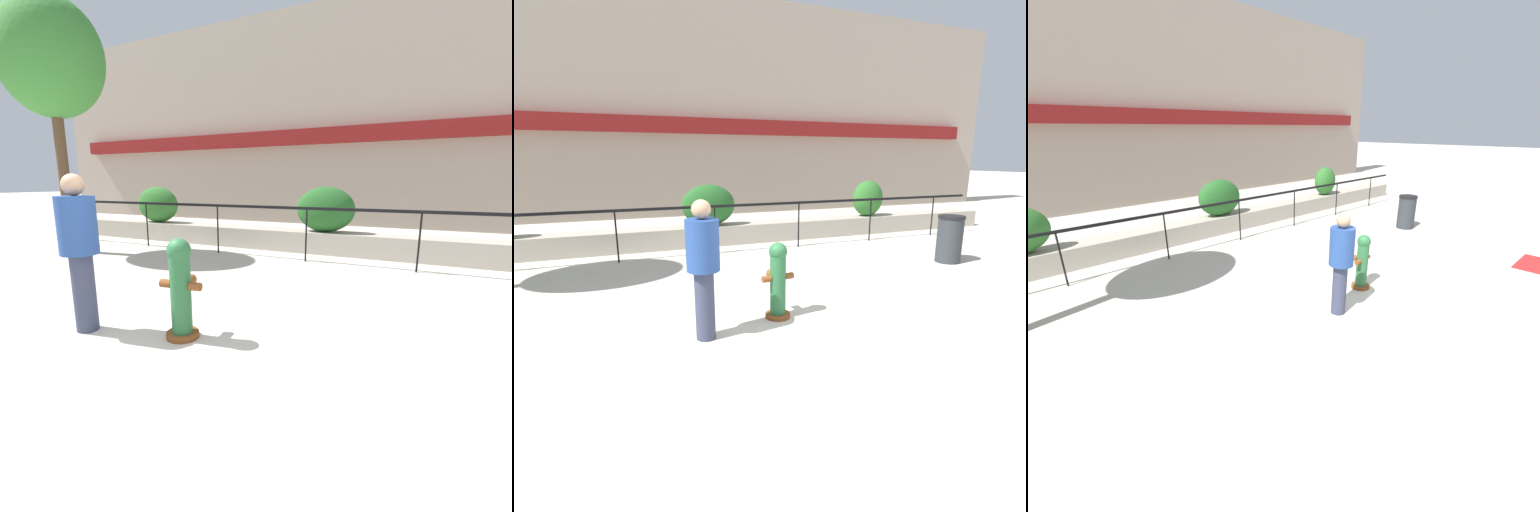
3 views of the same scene
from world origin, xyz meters
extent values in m
plane|color=beige|center=(0.00, 0.00, 0.00)|extent=(120.00, 120.00, 0.00)
cube|color=gray|center=(0.00, 12.00, 4.00)|extent=(30.00, 1.00, 8.00)
cube|color=maroon|center=(0.00, 11.32, 3.36)|extent=(27.00, 0.36, 0.56)
cube|color=#ADA393|center=(0.00, 6.00, 0.25)|extent=(18.00, 0.70, 0.50)
cube|color=black|center=(0.00, 4.90, 1.12)|extent=(15.00, 0.05, 0.06)
cylinder|color=black|center=(-6.43, 4.90, 0.57)|extent=(0.04, 0.04, 1.15)
cylinder|color=black|center=(-4.29, 4.90, 0.57)|extent=(0.04, 0.04, 1.15)
cylinder|color=black|center=(-2.14, 4.90, 0.57)|extent=(0.04, 0.04, 1.15)
cylinder|color=black|center=(0.00, 4.90, 0.57)|extent=(0.04, 0.04, 1.15)
cylinder|color=black|center=(2.14, 4.90, 0.57)|extent=(0.04, 0.04, 1.15)
ellipsoid|color=#2D6B28|center=(-4.84, 6.00, 1.01)|extent=(1.37, 0.67, 1.02)
ellipsoid|color=#235B23|center=(0.12, 6.00, 1.02)|extent=(1.37, 0.70, 1.05)
cylinder|color=brown|center=(-0.14, 0.82, 0.03)|extent=(0.38, 0.38, 0.06)
cylinder|color=#286638|center=(-0.14, 0.82, 0.48)|extent=(0.24, 0.24, 0.85)
sphere|color=#286638|center=(-0.14, 0.82, 0.95)|extent=(0.25, 0.25, 0.25)
cylinder|color=brown|center=(-0.16, 1.00, 0.59)|extent=(0.13, 0.15, 0.11)
cylinder|color=brown|center=(0.03, 0.84, 0.59)|extent=(0.13, 0.10, 0.09)
cylinder|color=brown|center=(-0.31, 0.81, 0.59)|extent=(0.13, 0.10, 0.09)
cylinder|color=brown|center=(-5.47, 3.57, 1.64)|extent=(0.24, 0.24, 3.29)
ellipsoid|color=#387F33|center=(-5.47, 3.57, 4.29)|extent=(2.35, 2.11, 2.46)
cylinder|color=#383D56|center=(-1.23, 0.53, 0.44)|extent=(0.26, 0.26, 0.88)
cylinder|color=#26478C|center=(-1.23, 0.53, 1.19)|extent=(0.43, 0.43, 0.62)
sphere|color=tan|center=(-1.23, 0.53, 1.61)|extent=(0.23, 0.23, 0.23)
camera|label=1|loc=(2.03, -1.96, 1.63)|focal=24.00mm
camera|label=2|loc=(-2.20, -4.04, 2.19)|focal=28.00mm
camera|label=3|loc=(-5.46, -2.53, 2.97)|focal=24.00mm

